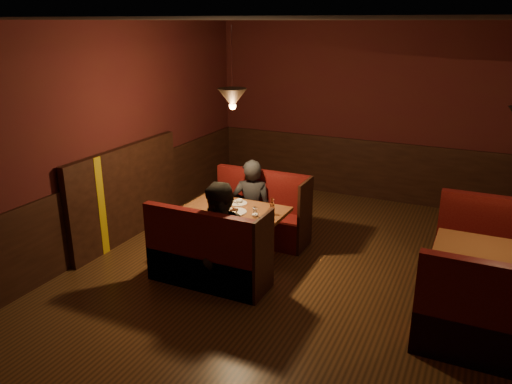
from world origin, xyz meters
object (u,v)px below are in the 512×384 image
at_px(main_table, 235,221).
at_px(second_bench_near, 500,331).
at_px(diner_b, 223,222).
at_px(second_table, 500,271).
at_px(second_bench_far, 500,259).
at_px(main_bench_far, 260,218).
at_px(main_bench_near, 207,261).
at_px(diner_a, 252,188).

bearing_deg(main_table, second_bench_near, -15.40).
height_order(main_table, diner_b, diner_b).
bearing_deg(second_table, second_bench_near, -87.80).
bearing_deg(second_bench_far, second_bench_near, -90.00).
xyz_separation_m(main_bench_far, diner_b, (0.17, -1.36, 0.48)).
bearing_deg(main_table, main_bench_near, -88.88).
height_order(main_bench_near, second_bench_far, second_bench_far).
relative_size(main_table, main_bench_near, 0.91).
xyz_separation_m(second_table, diner_a, (-3.10, 0.76, 0.20)).
relative_size(main_bench_near, second_bench_near, 0.98).
height_order(second_bench_near, diner_a, diner_a).
xyz_separation_m(main_table, diner_b, (0.19, -0.64, 0.26)).
bearing_deg(diner_a, main_bench_far, 177.62).
bearing_deg(diner_a, diner_b, 84.73).
bearing_deg(main_bench_far, second_bench_far, -0.31).
relative_size(main_bench_near, second_table, 1.09).
relative_size(second_bench_far, diner_b, 0.90).
distance_m(main_table, diner_b, 0.72).
bearing_deg(main_bench_far, main_table, -91.13).
distance_m(main_table, diner_a, 0.73).
distance_m(main_bench_far, second_bench_far, 3.02).
xyz_separation_m(main_table, second_table, (3.00, -0.07, 0.01)).
distance_m(second_bench_far, second_bench_near, 1.54).
height_order(second_table, second_bench_near, second_bench_near).
distance_m(second_table, second_bench_far, 0.80).
bearing_deg(main_bench_far, main_bench_near, -90.00).
bearing_deg(main_bench_far, diner_a, -164.97).
bearing_deg(second_bench_far, second_table, -92.20).
xyz_separation_m(second_table, diner_b, (-2.82, -0.58, 0.25)).
xyz_separation_m(second_bench_far, second_bench_near, (0.00, -1.54, 0.00)).
relative_size(main_table, second_bench_far, 0.89).
xyz_separation_m(main_bench_near, second_bench_near, (3.02, -0.11, 0.02)).
height_order(main_table, main_bench_near, main_bench_near).
xyz_separation_m(main_bench_far, second_bench_near, (3.02, -1.56, 0.02)).
height_order(main_table, diner_a, diner_a).
xyz_separation_m(second_table, second_bench_near, (0.03, -0.77, -0.21)).
height_order(main_table, main_bench_far, main_bench_far).
bearing_deg(second_bench_near, main_bench_far, 152.72).
bearing_deg(main_bench_near, main_table, 91.12).
distance_m(diner_a, diner_b, 1.36).
height_order(main_bench_near, second_table, main_bench_near).
bearing_deg(diner_a, second_table, 148.92).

